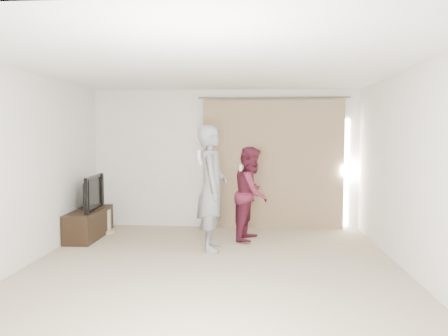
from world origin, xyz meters
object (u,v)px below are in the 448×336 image
Objects in this scene: tv at (88,193)px; person_man at (212,188)px; person_woman at (251,193)px; tv_console at (89,224)px.

tv is 2.26m from person_man.
person_woman is at bearing -93.80° from tv.
person_man is at bearing -110.75° from tv.
tv_console is 0.66× the size of person_man.
person_man reaches higher than tv.
tv_console is at bearing -0.00° from tv.
tv is at bearing 0.00° from tv_console.
person_man is at bearing -131.91° from person_woman.
tv_console is 2.82m from person_woman.
tv_console is at bearing -178.96° from person_woman.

